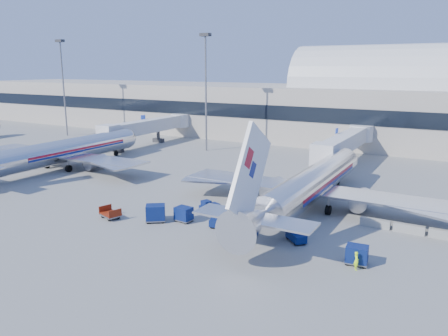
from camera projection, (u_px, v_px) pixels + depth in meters
The scene contains 21 objects.
ground at pixel (217, 206), 52.49m from camera, with size 260.00×260.00×0.00m, color gray.
terminal at pixel (286, 105), 104.77m from camera, with size 170.00×28.15×21.00m.
airliner_main at pixel (310, 185), 50.86m from camera, with size 32.00×37.26×12.07m.
airliner_mid at pixel (61, 151), 71.01m from camera, with size 32.00×37.26×12.07m.
jetbridge_near at pixel (347, 142), 74.08m from camera, with size 4.40×27.50×6.25m.
jetbridge_mid at pixel (152, 126), 94.23m from camera, with size 4.40×27.50×6.25m.
mast_far_west at pixel (62, 74), 103.38m from camera, with size 2.00×1.20×22.60m.
mast_west at pixel (206, 75), 84.19m from camera, with size 2.00×1.20×22.60m.
barrier_near at pixel (375, 223), 45.45m from camera, with size 3.00×0.55×0.90m, color #9E9E96.
barrier_mid at pixel (409, 229), 43.87m from camera, with size 3.00×0.55×0.90m, color #9E9E96.
barrier_far at pixel (445, 235), 42.29m from camera, with size 3.00×0.55×0.90m, color #9E9E96.
tug_lead at pixel (220, 222), 45.24m from camera, with size 2.38×1.53×1.43m.
tug_right at pixel (296, 235), 41.72m from camera, with size 2.49×2.41×1.51m.
tug_left at pixel (209, 207), 50.09m from camera, with size 1.92×2.53×1.48m.
cart_train_a at pixel (184, 214), 47.06m from camera, with size 1.96×1.57×1.62m.
cart_train_b at pixel (156, 213), 46.98m from camera, with size 2.66×2.54×1.86m.
cart_train_c at pixel (154, 213), 47.29m from camera, with size 2.24×2.18×1.57m.
cart_solo_near at pixel (234, 231), 42.04m from camera, with size 2.30×2.07×1.66m.
cart_solo_far at pixel (357, 255), 36.80m from camera, with size 2.00×1.60×1.65m.
cart_open_red at pixel (111, 214), 48.15m from camera, with size 2.65×2.20×0.61m.
ramp_worker at pixel (356, 261), 35.85m from camera, with size 0.58×0.38×1.58m, color #B6F71A.
Camera 1 is at (25.46, -43.17, 16.31)m, focal length 35.00 mm.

